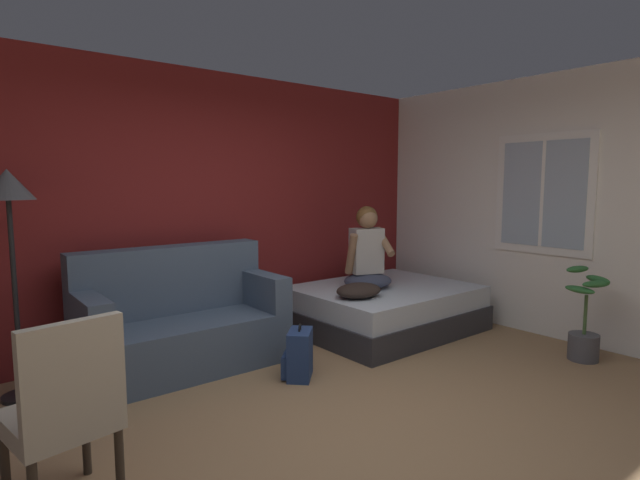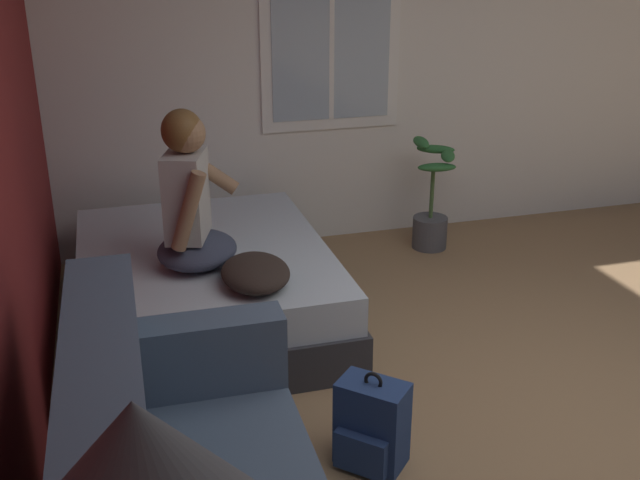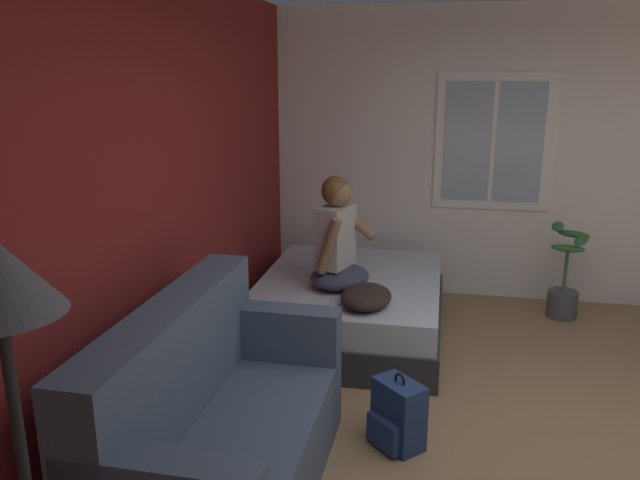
# 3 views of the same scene
# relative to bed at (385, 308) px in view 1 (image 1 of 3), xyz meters

# --- Properties ---
(ground_plane) EXTENTS (40.00, 40.00, 0.00)m
(ground_plane) POSITION_rel_bed_xyz_m (-1.83, -1.53, -0.24)
(ground_plane) COLOR #93704C
(wall_back_accent) EXTENTS (10.95, 0.16, 2.70)m
(wall_back_accent) POSITION_rel_bed_xyz_m (-1.83, 0.97, 1.11)
(wall_back_accent) COLOR maroon
(wall_back_accent) RESTS_ON ground
(wall_side_with_window) EXTENTS (0.19, 6.24, 2.70)m
(wall_side_with_window) POSITION_rel_bed_xyz_m (1.23, -1.53, 1.12)
(wall_side_with_window) COLOR silver
(wall_side_with_window) RESTS_ON ground
(bed) EXTENTS (1.86, 1.48, 0.48)m
(bed) POSITION_rel_bed_xyz_m (0.00, 0.00, 0.00)
(bed) COLOR #2D2D33
(bed) RESTS_ON ground
(couch) EXTENTS (1.71, 0.84, 1.04)m
(couch) POSITION_rel_bed_xyz_m (-2.19, 0.34, 0.16)
(couch) COLOR #47566B
(couch) RESTS_ON ground
(side_chair) EXTENTS (0.53, 0.53, 0.98)m
(side_chair) POSITION_rel_bed_xyz_m (-3.42, -1.17, 0.30)
(side_chair) COLOR #382D23
(side_chair) RESTS_ON ground
(person_seated) EXTENTS (0.63, 0.58, 0.88)m
(person_seated) POSITION_rel_bed_xyz_m (-0.20, 0.07, 0.60)
(person_seated) COLOR #383D51
(person_seated) RESTS_ON bed
(backpack) EXTENTS (0.35, 0.35, 0.46)m
(backpack) POSITION_rel_bed_xyz_m (-1.54, -0.51, -0.04)
(backpack) COLOR navy
(backpack) RESTS_ON ground
(throw_pillow) EXTENTS (0.50, 0.39, 0.14)m
(throw_pillow) POSITION_rel_bed_xyz_m (-0.58, -0.20, 0.31)
(throw_pillow) COLOR #2D231E
(throw_pillow) RESTS_ON bed
(cell_phone) EXTENTS (0.07, 0.14, 0.01)m
(cell_phone) POSITION_rel_bed_xyz_m (-0.51, -0.27, 0.25)
(cell_phone) COLOR #B7B7BC
(cell_phone) RESTS_ON bed
(floor_lamp) EXTENTS (0.36, 0.36, 1.70)m
(floor_lamp) POSITION_rel_bed_xyz_m (-3.39, 0.47, 1.19)
(floor_lamp) COLOR black
(floor_lamp) RESTS_ON ground
(potted_plant) EXTENTS (0.39, 0.37, 0.85)m
(potted_plant) POSITION_rel_bed_xyz_m (0.71, -1.80, 0.07)
(potted_plant) COLOR #4C4C51
(potted_plant) RESTS_ON ground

